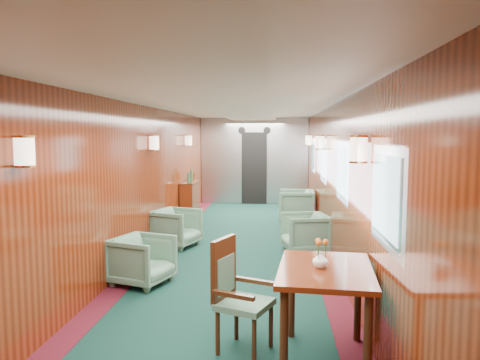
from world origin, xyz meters
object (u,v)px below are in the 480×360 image
Objects in this scene: credenza at (190,200)px; armchair_left_far at (176,228)px; dining_table at (325,283)px; armchair_right_near at (305,233)px; armchair_right_far at (296,205)px; armchair_left_near at (142,260)px; side_chair at (235,290)px.

credenza is 1.59× the size of armchair_left_far.
credenza reaches higher than dining_table.
armchair_left_far reaches higher than armchair_right_near.
armchair_right_near is at bearing 2.84° from armchair_right_far.
armchair_left_near is 0.89× the size of armchair_right_far.
credenza is 2.41m from armchair_right_far.
armchair_right_far is (2.17, 2.57, 0.03)m from armchair_left_far.
armchair_right_near is 2.77m from armchair_right_far.
armchair_left_near is at bearing -61.48° from armchair_right_near.
armchair_right_far is at bearing -20.87° from armchair_left_far.
armchair_right_far reaches higher than armchair_right_near.
credenza is at bearing 115.16° from dining_table.
armchair_left_far is 3.37m from armchair_right_far.
credenza is 1.62× the size of armchair_right_near.
side_chair is 0.88× the size of credenza.
dining_table is at bearing 8.45° from side_chair.
armchair_left_far is (-1.38, 3.79, -0.22)m from side_chair.
armchair_right_far is at bearing -0.41° from credenza.
armchair_left_far is at bearing 123.53° from dining_table.
side_chair is 4.04m from armchair_left_far.
dining_table is 6.57m from armchair_right_far.
armchair_left_far is 0.93× the size of armchair_right_far.
credenza reaches higher than armchair_left_far.
dining_table is at bearing -12.35° from armchair_right_near.
armchair_left_near is (-1.37, 1.74, -0.23)m from side_chair.
credenza is 3.71m from armchair_right_near.
armchair_right_near is 0.91× the size of armchair_right_far.
dining_table reaches higher than armchair_right_far.
armchair_left_near is 2.87m from armchair_right_near.
dining_table is 1.15× the size of side_chair.
credenza is (-1.62, 6.38, -0.10)m from side_chair.
armchair_left_near is 5.11m from armchair_right_far.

